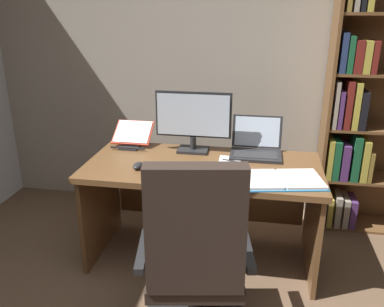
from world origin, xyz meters
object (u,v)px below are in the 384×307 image
object	(u,v)px
monitor	(193,121)
laptop	(256,147)
notepad	(229,162)
office_chair	(195,269)
pen	(232,161)
desk	(204,186)
reading_stand_with_book	(132,135)
open_binder	(280,180)
computer_mouse	(138,166)
bookshelf	(373,110)
keyboard	(183,170)

from	to	relation	value
monitor	laptop	bearing A→B (deg)	1.08
notepad	office_chair	bearing A→B (deg)	-96.40
laptop	pen	bearing A→B (deg)	-128.02
desk	office_chair	world-z (taller)	office_chair
reading_stand_with_book	pen	size ratio (longest dim) A/B	2.08
monitor	laptop	world-z (taller)	monitor
open_binder	pen	distance (m)	0.41
office_chair	computer_mouse	xyz separation A→B (m)	(-0.49, 0.63, 0.30)
monitor	computer_mouse	bearing A→B (deg)	-126.93
monitor	pen	world-z (taller)	monitor
bookshelf	notepad	world-z (taller)	bookshelf
open_binder	notepad	xyz separation A→B (m)	(-0.34, 0.26, -0.01)
bookshelf	notepad	distance (m)	1.24
open_binder	pen	size ratio (longest dim) A/B	4.02
laptop	keyboard	bearing A→B (deg)	-138.24
office_chair	pen	bearing A→B (deg)	72.21
notepad	desk	bearing A→B (deg)	175.33
notepad	pen	bearing A→B (deg)	0.00
keyboard	open_binder	xyz separation A→B (m)	(0.62, -0.05, -0.00)
keyboard	open_binder	bearing A→B (deg)	-4.63
notepad	pen	xyz separation A→B (m)	(0.02, 0.00, 0.01)
desk	monitor	xyz separation A→B (m)	(-0.11, 0.18, 0.43)
reading_stand_with_book	notepad	world-z (taller)	reading_stand_with_book
computer_mouse	pen	world-z (taller)	computer_mouse
computer_mouse	notepad	xyz separation A→B (m)	(0.58, 0.21, -0.02)
monitor	office_chair	bearing A→B (deg)	-79.62
office_chair	open_binder	world-z (taller)	office_chair
monitor	keyboard	size ratio (longest dim) A/B	1.31
office_chair	computer_mouse	size ratio (longest dim) A/B	10.40
laptop	pen	world-z (taller)	laptop
desk	notepad	size ratio (longest dim) A/B	7.54
bookshelf	computer_mouse	bearing A→B (deg)	-152.48
keyboard	notepad	xyz separation A→B (m)	(0.28, 0.21, -0.01)
monitor	open_binder	world-z (taller)	monitor
bookshelf	keyboard	distance (m)	1.58
laptop	desk	bearing A→B (deg)	-152.08
bookshelf	office_chair	size ratio (longest dim) A/B	1.96
reading_stand_with_book	pen	xyz separation A→B (m)	(0.78, -0.25, -0.07)
bookshelf	computer_mouse	world-z (taller)	bookshelf
notepad	bookshelf	bearing A→B (deg)	31.43
desk	open_binder	bearing A→B (deg)	-28.35
computer_mouse	pen	distance (m)	0.64
reading_stand_with_book	open_binder	world-z (taller)	reading_stand_with_book
bookshelf	pen	size ratio (longest dim) A/B	15.14
keyboard	reading_stand_with_book	bearing A→B (deg)	136.38
office_chair	monitor	world-z (taller)	monitor
monitor	reading_stand_with_book	size ratio (longest dim) A/B	1.89
office_chair	notepad	xyz separation A→B (m)	(0.09, 0.84, 0.28)
open_binder	desk	bearing A→B (deg)	140.18
open_binder	monitor	bearing A→B (deg)	132.47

